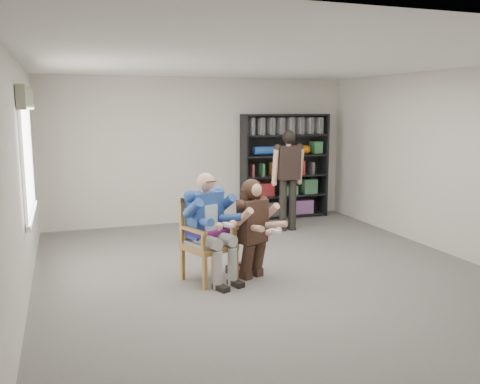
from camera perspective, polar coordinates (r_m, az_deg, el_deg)
name	(u,v)px	position (r m, az deg, el deg)	size (l,w,h in m)	color
room_shell	(270,172)	(6.63, 3.35, 2.27)	(6.00, 7.00, 2.80)	silver
floor	(269,275)	(6.95, 3.24, -9.26)	(6.00, 7.00, 0.01)	#605E59
window_left	(29,155)	(7.11, -22.62, 3.91)	(0.16, 2.00, 1.75)	silver
armchair	(209,239)	(6.59, -3.51, -5.34)	(0.64, 0.61, 1.10)	#945D2F
seated_man	(209,227)	(6.55, -3.53, -3.95)	(0.61, 0.85, 1.42)	#2A4B88
kneeling_woman	(254,230)	(6.63, 1.61, -4.30)	(0.55, 0.88, 1.30)	#311E17
bookshelf	(285,166)	(10.33, 5.05, 2.89)	(1.80, 0.38, 2.10)	black
standing_man	(288,181)	(9.22, 5.42, 1.21)	(0.56, 0.31, 1.82)	black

